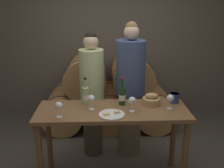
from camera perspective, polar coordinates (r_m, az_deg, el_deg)
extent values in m
cube|color=#60594F|center=(4.65, -0.92, 12.70)|extent=(10.00, 0.12, 3.20)
cylinder|color=#A87A47|center=(4.43, -10.15, -5.07)|extent=(0.63, 0.94, 0.63)
cylinder|color=#2D2D33|center=(4.16, -10.70, -6.67)|extent=(0.64, 0.02, 0.64)
cylinder|color=#2D2D33|center=(4.70, -9.68, -3.65)|extent=(0.64, 0.02, 0.64)
cylinder|color=#A87A47|center=(4.39, -0.66, -5.01)|extent=(0.63, 0.94, 0.63)
cylinder|color=#2D2D33|center=(4.11, -0.54, -6.63)|extent=(0.64, 0.02, 0.64)
cylinder|color=#2D2D33|center=(4.66, -0.76, -3.57)|extent=(0.64, 0.02, 0.64)
cylinder|color=#A87A47|center=(4.46, 8.76, -4.81)|extent=(0.63, 0.94, 0.63)
cylinder|color=#2D2D33|center=(4.19, 9.52, -6.38)|extent=(0.64, 0.02, 0.64)
cylinder|color=#2D2D33|center=(4.74, 8.10, -3.42)|extent=(0.64, 0.02, 0.64)
cylinder|color=#A87A47|center=(4.21, -5.65, 2.01)|extent=(0.63, 0.94, 0.63)
cylinder|color=#2D2D33|center=(3.92, -5.90, 0.81)|extent=(0.64, 0.02, 0.64)
cylinder|color=#2D2D33|center=(4.49, -5.44, 3.06)|extent=(0.64, 0.02, 0.64)
cylinder|color=#A87A47|center=(4.22, 4.26, 2.12)|extent=(0.63, 0.94, 0.63)
cylinder|color=#2D2D33|center=(3.94, 4.74, 0.93)|extent=(0.64, 0.02, 0.64)
cylinder|color=#2D2D33|center=(4.51, 3.85, 3.15)|extent=(0.64, 0.02, 0.64)
cylinder|color=brown|center=(2.93, -15.33, -15.79)|extent=(0.06, 0.06, 0.85)
cylinder|color=brown|center=(2.98, 15.55, -15.15)|extent=(0.06, 0.06, 0.85)
cylinder|color=brown|center=(3.32, -13.56, -11.37)|extent=(0.06, 0.06, 0.85)
cylinder|color=brown|center=(3.37, 13.19, -10.90)|extent=(0.06, 0.06, 0.85)
cube|color=brown|center=(2.85, 0.09, -5.91)|extent=(1.64, 0.59, 0.04)
cylinder|color=#4C4238|center=(3.58, -4.18, -9.04)|extent=(0.25, 0.25, 0.80)
cylinder|color=beige|center=(3.32, -4.46, 2.09)|extent=(0.31, 0.31, 0.64)
sphere|color=beige|center=(3.23, -4.64, 9.10)|extent=(0.18, 0.18, 0.18)
sphere|color=black|center=(3.24, -4.65, 10.02)|extent=(0.15, 0.15, 0.15)
cylinder|color=#756651|center=(3.58, 3.82, -8.46)|extent=(0.30, 0.30, 0.86)
cylinder|color=#3D4C75|center=(3.31, 4.10, 3.63)|extent=(0.37, 0.37, 0.68)
sphere|color=beige|center=(3.23, 4.27, 11.16)|extent=(0.19, 0.19, 0.19)
sphere|color=olive|center=(3.24, 4.27, 12.10)|extent=(0.16, 0.16, 0.16)
cylinder|color=#193819|center=(2.93, 2.23, -2.63)|extent=(0.07, 0.07, 0.20)
cylinder|color=#193819|center=(2.88, 2.27, 0.13)|extent=(0.03, 0.03, 0.09)
cylinder|color=maroon|center=(2.87, 2.28, 1.23)|extent=(0.03, 0.03, 0.02)
cylinder|color=white|center=(2.94, 2.23, -2.93)|extent=(0.08, 0.08, 0.06)
cylinder|color=#ADBC7F|center=(2.97, -5.75, -2.57)|extent=(0.07, 0.07, 0.19)
cylinder|color=#ADBC7F|center=(2.92, -5.84, 0.07)|extent=(0.03, 0.03, 0.09)
cylinder|color=black|center=(2.90, -5.87, 1.16)|extent=(0.03, 0.03, 0.02)
cylinder|color=white|center=(2.97, -5.74, -2.85)|extent=(0.08, 0.08, 0.06)
cylinder|color=navy|center=(3.09, 13.38, -2.96)|extent=(0.11, 0.11, 0.11)
cylinder|color=navy|center=(3.08, 13.44, -2.12)|extent=(0.12, 0.12, 0.01)
cylinder|color=tan|center=(2.99, 8.57, -3.73)|extent=(0.20, 0.20, 0.07)
ellipsoid|color=tan|center=(2.97, 8.63, -2.58)|extent=(0.15, 0.09, 0.07)
cylinder|color=white|center=(2.70, -0.06, -6.66)|extent=(0.27, 0.27, 0.01)
cube|color=#E0CC7F|center=(2.72, 1.09, -6.09)|extent=(0.07, 0.06, 0.02)
cube|color=beige|center=(2.67, -1.24, -6.54)|extent=(0.07, 0.06, 0.02)
cylinder|color=white|center=(2.72, -11.37, -6.99)|extent=(0.06, 0.06, 0.00)
cylinder|color=white|center=(2.70, -11.43, -6.14)|extent=(0.01, 0.01, 0.08)
sphere|color=white|center=(2.67, -11.53, -4.65)|extent=(0.08, 0.08, 0.08)
cylinder|color=white|center=(2.85, -4.46, -5.44)|extent=(0.06, 0.06, 0.00)
cylinder|color=white|center=(2.84, -4.48, -4.62)|extent=(0.01, 0.01, 0.08)
sphere|color=white|center=(2.81, -4.52, -3.19)|extent=(0.08, 0.08, 0.08)
cylinder|color=white|center=(2.80, 4.38, -5.87)|extent=(0.06, 0.06, 0.00)
cylinder|color=white|center=(2.79, 4.40, -5.04)|extent=(0.01, 0.01, 0.08)
sphere|color=white|center=(2.76, 4.44, -3.59)|extent=(0.08, 0.08, 0.08)
cylinder|color=white|center=(2.92, 12.44, -5.22)|extent=(0.06, 0.06, 0.00)
cylinder|color=white|center=(2.91, 12.50, -4.42)|extent=(0.01, 0.01, 0.08)
sphere|color=white|center=(2.88, 12.60, -3.03)|extent=(0.08, 0.08, 0.08)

